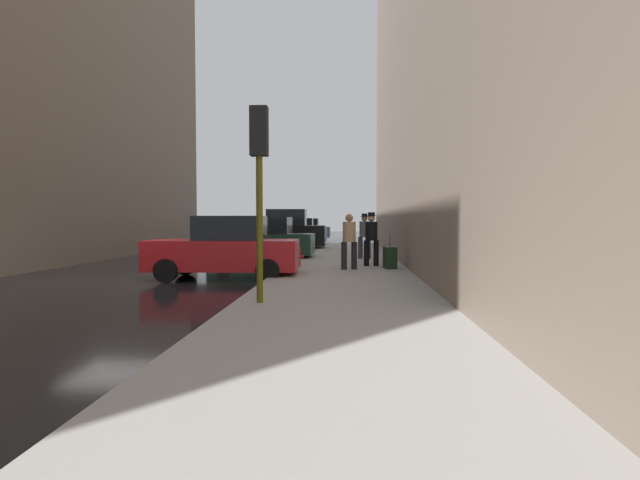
% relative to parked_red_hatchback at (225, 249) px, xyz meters
% --- Properties ---
extents(ground_plane, '(120.00, 120.00, 0.00)m').
position_rel_parked_red_hatchback_xyz_m(ground_plane, '(-2.65, -1.02, -0.85)').
color(ground_plane, black).
extents(sidewalk, '(4.00, 40.00, 0.15)m').
position_rel_parked_red_hatchback_xyz_m(sidewalk, '(3.35, -1.02, -0.77)').
color(sidewalk, gray).
rests_on(sidewalk, ground_plane).
extents(parked_red_hatchback, '(4.26, 2.18, 1.79)m').
position_rel_parked_red_hatchback_xyz_m(parked_red_hatchback, '(0.00, 0.00, 0.00)').
color(parked_red_hatchback, '#B2191E').
rests_on(parked_red_hatchback, ground_plane).
extents(parked_dark_green_sedan, '(4.26, 2.17, 1.79)m').
position_rel_parked_red_hatchback_xyz_m(parked_dark_green_sedan, '(0.00, 6.41, 0.00)').
color(parked_dark_green_sedan, '#193828').
rests_on(parked_dark_green_sedan, ground_plane).
extents(parked_black_suv, '(4.63, 2.12, 2.25)m').
position_rel_parked_red_hatchback_xyz_m(parked_black_suv, '(-0.00, 13.06, 0.18)').
color(parked_black_suv, black).
rests_on(parked_black_suv, ground_plane).
extents(parked_blue_sedan, '(4.23, 2.11, 1.79)m').
position_rel_parked_red_hatchback_xyz_m(parked_blue_sedan, '(0.00, 19.73, 0.00)').
color(parked_blue_sedan, navy).
rests_on(parked_blue_sedan, ground_plane).
extents(parked_gray_coupe, '(4.21, 2.07, 1.79)m').
position_rel_parked_red_hatchback_xyz_m(parked_gray_coupe, '(0.00, 26.15, 0.00)').
color(parked_gray_coupe, slate).
rests_on(parked_gray_coupe, ground_plane).
extents(fire_hydrant, '(0.42, 0.22, 0.70)m').
position_rel_parked_red_hatchback_xyz_m(fire_hydrant, '(1.80, 2.51, -0.35)').
color(fire_hydrant, red).
rests_on(fire_hydrant, sidewalk).
extents(traffic_light, '(0.32, 0.32, 3.60)m').
position_rel_parked_red_hatchback_xyz_m(traffic_light, '(1.85, -4.88, 1.91)').
color(traffic_light, '#514C0F').
rests_on(traffic_light, sidewalk).
extents(pedestrian_with_fedora, '(0.51, 0.42, 1.78)m').
position_rel_parked_red_hatchback_xyz_m(pedestrian_with_fedora, '(4.26, 2.51, 0.29)').
color(pedestrian_with_fedora, black).
rests_on(pedestrian_with_fedora, sidewalk).
extents(pedestrian_in_tan_coat, '(0.53, 0.49, 1.71)m').
position_rel_parked_red_hatchback_xyz_m(pedestrian_in_tan_coat, '(3.52, 1.36, 0.26)').
color(pedestrian_in_tan_coat, black).
rests_on(pedestrian_in_tan_coat, sidewalk).
extents(pedestrian_with_beanie, '(0.52, 0.44, 1.78)m').
position_rel_parked_red_hatchback_xyz_m(pedestrian_with_beanie, '(4.14, 5.70, 0.29)').
color(pedestrian_with_beanie, '#333338').
rests_on(pedestrian_with_beanie, sidewalk).
extents(rolling_suitcase, '(0.42, 0.60, 1.04)m').
position_rel_parked_red_hatchback_xyz_m(rolling_suitcase, '(4.81, 1.77, -0.36)').
color(rolling_suitcase, black).
rests_on(rolling_suitcase, sidewalk).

